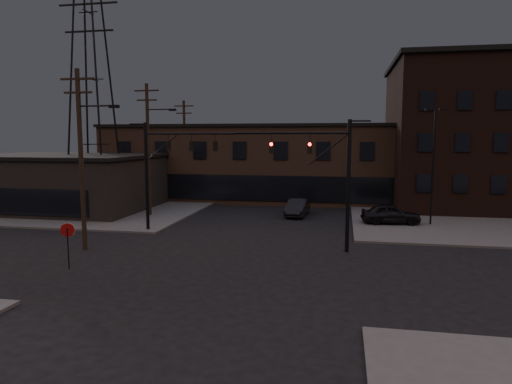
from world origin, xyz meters
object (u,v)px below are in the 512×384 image
traffic_signal_near (329,171)px  car_crossing (298,207)px  parked_car_lot_b (412,197)px  parked_car_lot_a (391,214)px  traffic_signal_far (163,164)px  stop_sign (68,235)px

traffic_signal_near → car_crossing: size_ratio=1.75×
traffic_signal_near → parked_car_lot_b: (7.73, 20.49, -4.09)m
parked_car_lot_a → car_crossing: (-7.67, 3.01, -0.17)m
traffic_signal_near → traffic_signal_far: 12.57m
traffic_signal_near → stop_sign: 15.17m
parked_car_lot_a → traffic_signal_far: bearing=102.8°
car_crossing → traffic_signal_far: bearing=-131.5°
stop_sign → parked_car_lot_b: stop_sign is taller
stop_sign → parked_car_lot_a: bearing=41.1°
traffic_signal_far → stop_sign: traffic_signal_far is taller
stop_sign → parked_car_lot_b: bearing=52.0°
traffic_signal_far → car_crossing: 13.20m
parked_car_lot_b → traffic_signal_far: bearing=160.4°
parked_car_lot_b → car_crossing: (-10.81, -8.32, -0.09)m
traffic_signal_far → parked_car_lot_b: traffic_signal_far is taller
traffic_signal_near → parked_car_lot_a: bearing=63.4°
traffic_signal_near → car_crossing: 13.24m
stop_sign → parked_car_lot_b: size_ratio=0.52×
parked_car_lot_b → car_crossing: parked_car_lot_b is taller
stop_sign → parked_car_lot_a: stop_sign is taller
traffic_signal_far → parked_car_lot_b: bearing=40.6°
stop_sign → parked_car_lot_a: 23.83m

